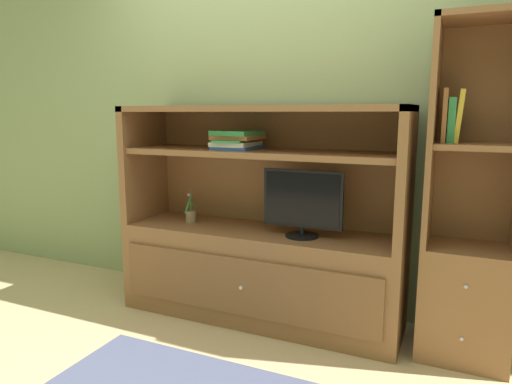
{
  "coord_description": "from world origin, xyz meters",
  "views": [
    {
      "loc": [
        1.13,
        -2.16,
        1.31
      ],
      "look_at": [
        0.0,
        0.35,
        0.83
      ],
      "focal_mm": 32.05,
      "sensor_mm": 36.0,
      "label": 1
    }
  ],
  "objects_px": {
    "bookshelf_tall": "(468,251)",
    "upright_book_row": "(452,118)",
    "media_console": "(260,250)",
    "tv_monitor": "(302,203)",
    "magazine_stack": "(237,140)",
    "potted_plant": "(191,215)"
  },
  "relations": [
    {
      "from": "potted_plant",
      "to": "tv_monitor",
      "type": "bearing_deg",
      "value": -2.82
    },
    {
      "from": "potted_plant",
      "to": "upright_book_row",
      "type": "bearing_deg",
      "value": 0.28
    },
    {
      "from": "tv_monitor",
      "to": "potted_plant",
      "type": "distance_m",
      "value": 0.82
    },
    {
      "from": "media_console",
      "to": "potted_plant",
      "type": "height_order",
      "value": "media_console"
    },
    {
      "from": "tv_monitor",
      "to": "bookshelf_tall",
      "type": "bearing_deg",
      "value": 3.64
    },
    {
      "from": "media_console",
      "to": "magazine_stack",
      "type": "bearing_deg",
      "value": -178.1
    },
    {
      "from": "upright_book_row",
      "to": "potted_plant",
      "type": "bearing_deg",
      "value": -179.72
    },
    {
      "from": "media_console",
      "to": "upright_book_row",
      "type": "relative_size",
      "value": 6.53
    },
    {
      "from": "upright_book_row",
      "to": "bookshelf_tall",
      "type": "bearing_deg",
      "value": 4.7
    },
    {
      "from": "magazine_stack",
      "to": "upright_book_row",
      "type": "bearing_deg",
      "value": -0.02
    },
    {
      "from": "bookshelf_tall",
      "to": "upright_book_row",
      "type": "bearing_deg",
      "value": -175.3
    },
    {
      "from": "potted_plant",
      "to": "bookshelf_tall",
      "type": "relative_size",
      "value": 0.13
    },
    {
      "from": "upright_book_row",
      "to": "media_console",
      "type": "bearing_deg",
      "value": 179.71
    },
    {
      "from": "tv_monitor",
      "to": "magazine_stack",
      "type": "distance_m",
      "value": 0.58
    },
    {
      "from": "bookshelf_tall",
      "to": "media_console",
      "type": "bearing_deg",
      "value": -179.78
    },
    {
      "from": "magazine_stack",
      "to": "potted_plant",
      "type": "bearing_deg",
      "value": -178.66
    },
    {
      "from": "media_console",
      "to": "upright_book_row",
      "type": "distance_m",
      "value": 1.37
    },
    {
      "from": "bookshelf_tall",
      "to": "tv_monitor",
      "type": "bearing_deg",
      "value": -176.36
    },
    {
      "from": "tv_monitor",
      "to": "media_console",
      "type": "bearing_deg",
      "value": 170.04
    },
    {
      "from": "bookshelf_tall",
      "to": "upright_book_row",
      "type": "xyz_separation_m",
      "value": [
        -0.12,
        -0.01,
        0.7
      ]
    },
    {
      "from": "tv_monitor",
      "to": "potted_plant",
      "type": "bearing_deg",
      "value": 177.18
    },
    {
      "from": "media_console",
      "to": "tv_monitor",
      "type": "relative_size",
      "value": 3.69
    }
  ]
}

